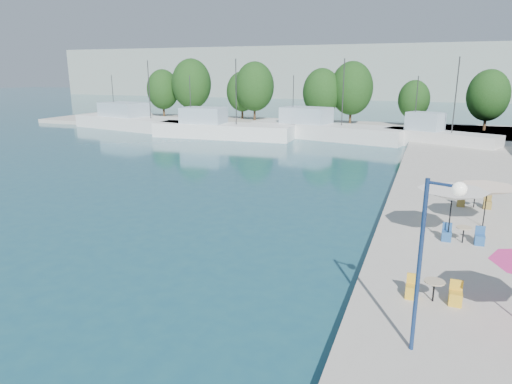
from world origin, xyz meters
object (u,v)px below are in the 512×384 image
at_px(trawler_02, 220,129).
at_px(trawler_03, 323,130).
at_px(trawler_04, 437,138).
at_px(umbrella_cream, 487,191).
at_px(umbrella_white, 452,195).
at_px(trawler_01, 138,122).
at_px(street_lamp, 434,237).

distance_m(trawler_02, trawler_03, 13.22).
xyz_separation_m(trawler_02, trawler_04, (26.10, 1.65, 0.00)).
distance_m(trawler_02, trawler_04, 26.15).
bearing_deg(trawler_04, umbrella_cream, -62.28).
distance_m(trawler_02, umbrella_cream, 40.13).
relative_size(trawler_03, umbrella_white, 6.63).
xyz_separation_m(trawler_02, trawler_03, (12.51, 4.28, -0.00)).
relative_size(trawler_01, umbrella_cream, 8.15).
bearing_deg(street_lamp, umbrella_white, 104.69).
height_order(trawler_03, trawler_04, same).
distance_m(umbrella_white, umbrella_cream, 3.46).
bearing_deg(trawler_01, umbrella_cream, -23.99).
height_order(umbrella_white, street_lamp, street_lamp).
height_order(trawler_01, street_lamp, trawler_01).
height_order(trawler_01, umbrella_white, trawler_01).
distance_m(trawler_04, street_lamp, 42.87).
bearing_deg(trawler_04, umbrella_white, -65.67).
bearing_deg(umbrella_white, trawler_03, 111.34).
bearing_deg(trawler_04, street_lamp, -66.97).
distance_m(trawler_01, trawler_03, 27.66).
bearing_deg(street_lamp, trawler_04, 109.16).
bearing_deg(street_lamp, trawler_03, 125.90).
relative_size(trawler_03, street_lamp, 4.08).
height_order(trawler_02, trawler_04, same).
xyz_separation_m(trawler_04, street_lamp, (-0.48, -42.76, 3.01)).
height_order(trawler_02, umbrella_white, trawler_02).
xyz_separation_m(trawler_03, umbrella_white, (13.97, -35.74, 1.77)).
relative_size(trawler_04, umbrella_white, 4.12).
bearing_deg(umbrella_cream, trawler_02, 134.73).
bearing_deg(umbrella_cream, trawler_01, 143.42).
bearing_deg(trawler_04, trawler_02, -152.71).
bearing_deg(trawler_01, trawler_02, -1.12).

